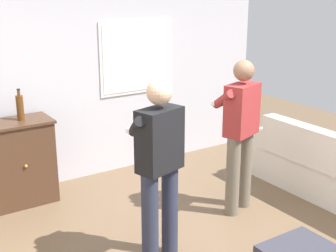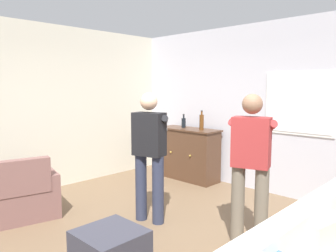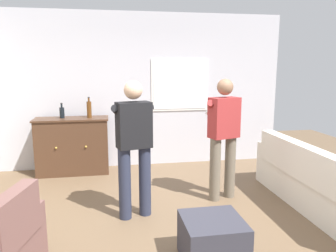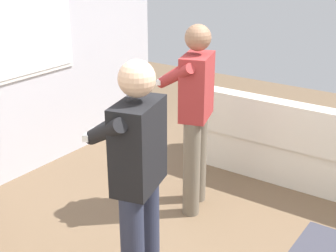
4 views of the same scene
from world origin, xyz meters
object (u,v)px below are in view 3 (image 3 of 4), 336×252
at_px(person_standing_left, 134,143).
at_px(bottle_wine_green, 62,112).
at_px(couch, 319,187).
at_px(person_standing_right, 223,133).
at_px(ottoman, 212,241).
at_px(bottle_liquor_amber, 89,109).
at_px(sideboard_cabinet, 73,146).

bearing_deg(person_standing_left, bottle_wine_green, 119.78).
height_order(bottle_wine_green, person_standing_left, person_standing_left).
height_order(couch, person_standing_right, person_standing_right).
distance_m(couch, ottoman, 1.83).
relative_size(couch, ottoman, 4.64).
bearing_deg(bottle_wine_green, couch, -33.20).
relative_size(bottle_liquor_amber, ottoman, 0.62).
relative_size(sideboard_cabinet, bottle_liquor_amber, 3.50).
xyz_separation_m(couch, sideboard_cabinet, (-3.23, 2.18, 0.15)).
relative_size(bottle_wine_green, ottoman, 0.46).
xyz_separation_m(couch, ottoman, (-1.65, -0.79, -0.12)).
bearing_deg(person_standing_left, person_standing_right, 16.01).
bearing_deg(bottle_liquor_amber, ottoman, -66.77).
xyz_separation_m(sideboard_cabinet, person_standing_right, (2.18, -1.50, 0.45)).
distance_m(ottoman, person_standing_right, 1.74).
bearing_deg(bottle_wine_green, person_standing_right, -33.29).
relative_size(sideboard_cabinet, person_standing_left, 0.74).
bearing_deg(person_standing_right, person_standing_left, -163.99).
bearing_deg(ottoman, person_standing_left, 120.40).
distance_m(sideboard_cabinet, bottle_liquor_amber, 0.70).
distance_m(couch, sideboard_cabinet, 3.90).
xyz_separation_m(bottle_wine_green, ottoman, (1.73, -3.00, -0.86)).
xyz_separation_m(bottle_wine_green, bottle_liquor_amber, (0.45, -0.02, 0.05)).
relative_size(couch, bottle_wine_green, 10.18).
bearing_deg(person_standing_right, bottle_wine_green, 146.71).
distance_m(bottle_liquor_amber, person_standing_left, 1.98).
height_order(couch, sideboard_cabinet, sideboard_cabinet).
relative_size(sideboard_cabinet, person_standing_right, 0.74).
bearing_deg(sideboard_cabinet, couch, -34.04).
bearing_deg(ottoman, sideboard_cabinet, 118.04).
relative_size(bottle_wine_green, bottle_liquor_amber, 0.73).
xyz_separation_m(person_standing_left, person_standing_right, (1.25, 0.36, 0.00)).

